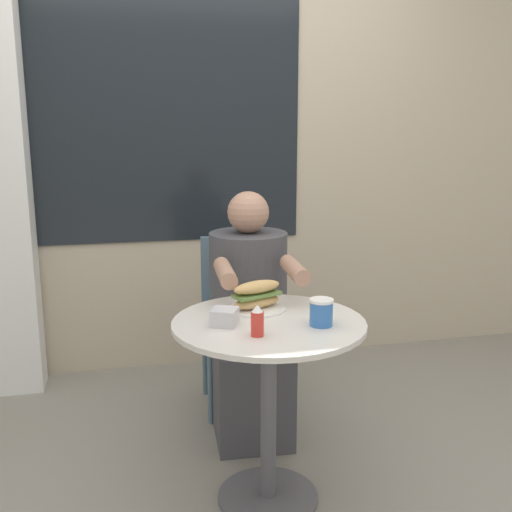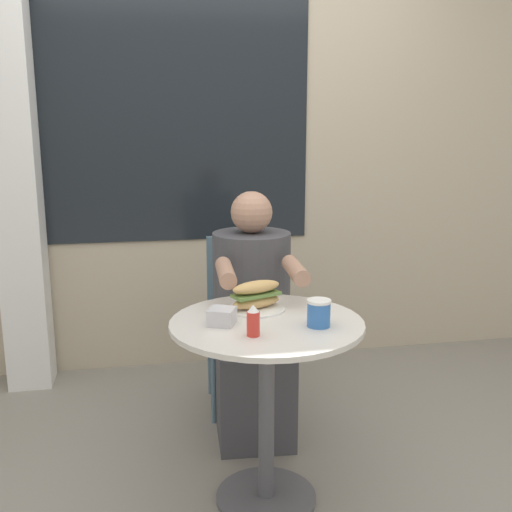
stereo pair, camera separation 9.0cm
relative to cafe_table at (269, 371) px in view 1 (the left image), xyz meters
name	(u,v)px [view 1 (the left image)]	position (x,y,z in m)	size (l,w,h in m)	color
ground_plane	(268,498)	(0.00, 0.00, -0.54)	(8.00, 8.00, 0.00)	gray
storefront_wall	(204,131)	(0.00, 1.49, 0.87)	(8.00, 0.09, 2.80)	#B7A88E
lattice_pillar	(5,171)	(-1.08, 1.32, 0.66)	(0.23, 0.23, 2.40)	silver
cafe_table	(269,371)	(0.00, 0.00, 0.00)	(0.72, 0.72, 0.73)	beige
diner_chair	(237,305)	(0.06, 0.90, -0.02)	(0.41, 0.41, 0.87)	slate
seated_diner	(250,332)	(0.05, 0.55, -0.04)	(0.39, 0.66, 1.15)	#424247
sandwich_on_plate	(257,297)	(-0.01, 0.14, 0.25)	(0.22, 0.22, 0.12)	white
drink_cup	(321,312)	(0.17, -0.09, 0.25)	(0.09, 0.09, 0.10)	#336BB7
napkin_box	(224,317)	(-0.17, -0.01, 0.23)	(0.12, 0.12, 0.06)	silver
condiment_bottle	(257,321)	(-0.08, -0.14, 0.25)	(0.04, 0.04, 0.11)	red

